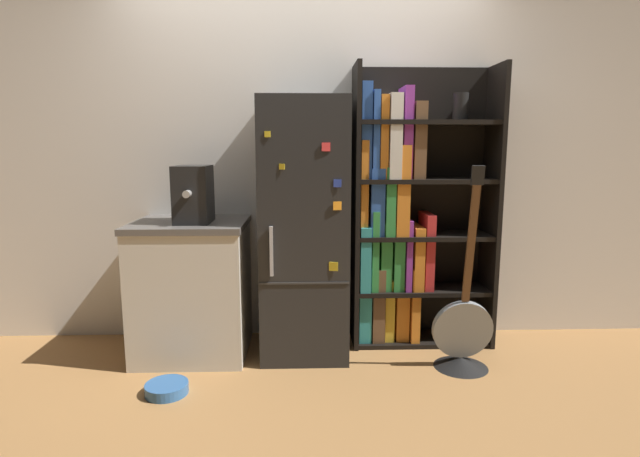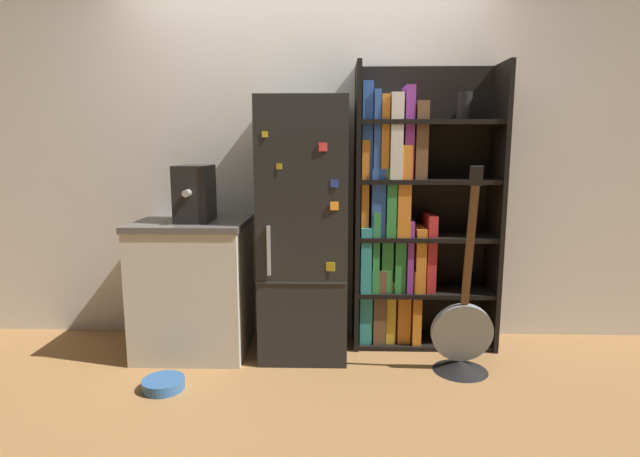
{
  "view_description": "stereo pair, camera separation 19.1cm",
  "coord_description": "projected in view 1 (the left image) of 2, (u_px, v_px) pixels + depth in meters",
  "views": [
    {
      "loc": [
        -0.0,
        -3.07,
        1.36
      ],
      "look_at": [
        0.1,
        0.15,
        0.83
      ],
      "focal_mm": 28.0,
      "sensor_mm": 36.0,
      "label": 1
    },
    {
      "loc": [
        0.19,
        -3.07,
        1.36
      ],
      "look_at": [
        0.1,
        0.15,
        0.83
      ],
      "focal_mm": 28.0,
      "sensor_mm": 36.0,
      "label": 2
    }
  ],
  "objects": [
    {
      "name": "wall_back",
      "position": [
        304.0,
        155.0,
        3.51
      ],
      "size": [
        8.0,
        0.05,
        2.6
      ],
      "color": "white",
      "rests_on": "ground_plane"
    },
    {
      "name": "ground_plane",
      "position": [
        305.0,
        358.0,
        3.25
      ],
      "size": [
        16.0,
        16.0,
        0.0
      ],
      "primitive_type": "plane",
      "color": "#A87542"
    },
    {
      "name": "refrigerator",
      "position": [
        304.0,
        229.0,
        3.26
      ],
      "size": [
        0.56,
        0.64,
        1.66
      ],
      "color": "black",
      "rests_on": "ground_plane"
    },
    {
      "name": "guitar",
      "position": [
        462.0,
        341.0,
        3.09
      ],
      "size": [
        0.37,
        0.34,
        1.26
      ],
      "color": "black",
      "rests_on": "ground_plane"
    },
    {
      "name": "bookshelf",
      "position": [
        403.0,
        218.0,
        3.43
      ],
      "size": [
        0.96,
        0.36,
        1.89
      ],
      "color": "black",
      "rests_on": "ground_plane"
    },
    {
      "name": "pet_bowl",
      "position": [
        167.0,
        388.0,
        2.78
      ],
      "size": [
        0.24,
        0.24,
        0.06
      ],
      "color": "#3366A5",
      "rests_on": "ground_plane"
    },
    {
      "name": "espresso_machine",
      "position": [
        194.0,
        194.0,
        3.12
      ],
      "size": [
        0.21,
        0.34,
        0.36
      ],
      "color": "black",
      "rests_on": "kitchen_counter"
    },
    {
      "name": "kitchen_counter",
      "position": [
        193.0,
        287.0,
        3.29
      ],
      "size": [
        0.72,
        0.66,
        0.89
      ],
      "color": "beige",
      "rests_on": "ground_plane"
    }
  ]
}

